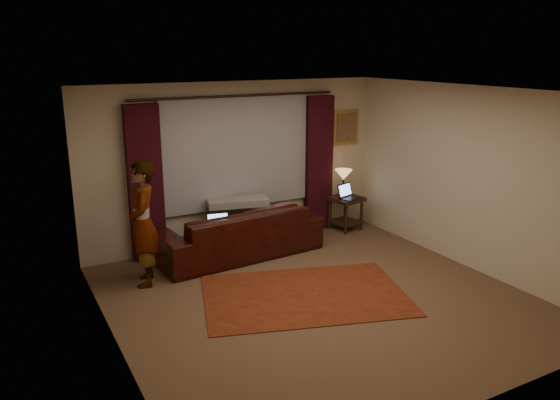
# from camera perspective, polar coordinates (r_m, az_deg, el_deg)

# --- Properties ---
(floor) EXTENTS (5.00, 5.00, 0.01)m
(floor) POSITION_cam_1_polar(r_m,az_deg,el_deg) (7.09, 3.98, -10.25)
(floor) COLOR brown
(floor) RESTS_ON ground
(ceiling) EXTENTS (5.00, 5.00, 0.02)m
(ceiling) POSITION_cam_1_polar(r_m,az_deg,el_deg) (6.41, 4.42, 11.23)
(ceiling) COLOR silver
(ceiling) RESTS_ON ground
(wall_back) EXTENTS (5.00, 0.02, 2.60)m
(wall_back) POSITION_cam_1_polar(r_m,az_deg,el_deg) (8.78, -4.64, 3.79)
(wall_back) COLOR beige
(wall_back) RESTS_ON ground
(wall_front) EXTENTS (5.00, 0.02, 2.60)m
(wall_front) POSITION_cam_1_polar(r_m,az_deg,el_deg) (4.84, 20.46, -7.01)
(wall_front) COLOR beige
(wall_front) RESTS_ON ground
(wall_left) EXTENTS (0.02, 5.00, 2.60)m
(wall_left) POSITION_cam_1_polar(r_m,az_deg,el_deg) (5.74, -17.40, -3.23)
(wall_left) COLOR beige
(wall_left) RESTS_ON ground
(wall_right) EXTENTS (0.02, 5.00, 2.60)m
(wall_right) POSITION_cam_1_polar(r_m,az_deg,el_deg) (8.22, 19.06, 2.18)
(wall_right) COLOR beige
(wall_right) RESTS_ON ground
(sheer_curtain) EXTENTS (2.50, 0.05, 1.80)m
(sheer_curtain) POSITION_cam_1_polar(r_m,az_deg,el_deg) (8.69, -4.50, 5.02)
(sheer_curtain) COLOR #9C9DA4
(sheer_curtain) RESTS_ON wall_back
(drape_left) EXTENTS (0.50, 0.14, 2.30)m
(drape_left) POSITION_cam_1_polar(r_m,az_deg,el_deg) (8.22, -13.89, 1.73)
(drape_left) COLOR black
(drape_left) RESTS_ON floor
(drape_right) EXTENTS (0.50, 0.14, 2.30)m
(drape_right) POSITION_cam_1_polar(r_m,az_deg,el_deg) (9.40, 4.05, 3.84)
(drape_right) COLOR black
(drape_right) RESTS_ON floor
(curtain_rod) EXTENTS (0.04, 0.04, 3.40)m
(curtain_rod) POSITION_cam_1_polar(r_m,az_deg,el_deg) (8.53, -4.49, 10.79)
(curtain_rod) COLOR #311E13
(curtain_rod) RESTS_ON wall_back
(picture_frame) EXTENTS (0.50, 0.04, 0.60)m
(picture_frame) POSITION_cam_1_polar(r_m,az_deg,el_deg) (9.71, 6.87, 7.55)
(picture_frame) COLOR #C48F42
(picture_frame) RESTS_ON wall_back
(sofa) EXTENTS (2.62, 1.30, 1.02)m
(sofa) POSITION_cam_1_polar(r_m,az_deg,el_deg) (8.34, -4.40, -2.42)
(sofa) COLOR black
(sofa) RESTS_ON floor
(throw_blanket) EXTENTS (1.01, 0.58, 0.11)m
(throw_blanket) POSITION_cam_1_polar(r_m,az_deg,el_deg) (8.50, -4.51, 1.55)
(throw_blanket) COLOR gray
(throw_blanket) RESTS_ON sofa
(clothing_pile) EXTENTS (0.53, 0.44, 0.20)m
(clothing_pile) POSITION_cam_1_polar(r_m,az_deg,el_deg) (8.64, 0.56, -1.04)
(clothing_pile) COLOR #7C4453
(clothing_pile) RESTS_ON sofa
(laptop_sofa) EXTENTS (0.40, 0.42, 0.24)m
(laptop_sofa) POSITION_cam_1_polar(r_m,az_deg,el_deg) (7.96, -6.39, -2.45)
(laptop_sofa) COLOR black
(laptop_sofa) RESTS_ON sofa
(area_rug) EXTENTS (2.98, 2.42, 0.01)m
(area_rug) POSITION_cam_1_polar(r_m,az_deg,el_deg) (7.16, 2.59, -9.86)
(area_rug) COLOR maroon
(area_rug) RESTS_ON floor
(end_table) EXTENTS (0.60, 0.60, 0.59)m
(end_table) POSITION_cam_1_polar(r_m,az_deg,el_deg) (9.64, 6.86, -1.38)
(end_table) COLOR black
(end_table) RESTS_ON floor
(tiffany_lamp) EXTENTS (0.30, 0.30, 0.48)m
(tiffany_lamp) POSITION_cam_1_polar(r_m,az_deg,el_deg) (9.53, 6.62, 1.77)
(tiffany_lamp) COLOR olive
(tiffany_lamp) RESTS_ON end_table
(laptop_table) EXTENTS (0.45, 0.47, 0.25)m
(laptop_table) POSITION_cam_1_polar(r_m,az_deg,el_deg) (9.43, 7.39, 0.88)
(laptop_table) COLOR black
(laptop_table) RESTS_ON end_table
(person) EXTENTS (0.61, 0.61, 1.69)m
(person) POSITION_cam_1_polar(r_m,az_deg,el_deg) (7.43, -14.13, -2.41)
(person) COLOR gray
(person) RESTS_ON floor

